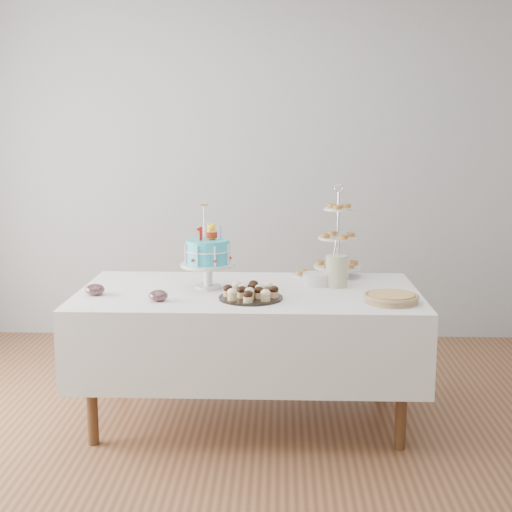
{
  "coord_description": "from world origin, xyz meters",
  "views": [
    {
      "loc": [
        0.18,
        -3.63,
        1.69
      ],
      "look_at": [
        0.04,
        0.3,
        0.97
      ],
      "focal_mm": 50.0,
      "sensor_mm": 36.0,
      "label": 1
    }
  ],
  "objects_px": {
    "cupcake_tray": "(251,292)",
    "plate_stack": "(318,279)",
    "table": "(249,329)",
    "pie": "(391,298)",
    "utensil_pitcher": "(337,270)",
    "pastry_plate": "(310,274)",
    "birthday_cake": "(208,266)",
    "tiered_stand": "(338,239)",
    "jam_bowl_b": "(95,290)",
    "jam_bowl_a": "(158,296)"
  },
  "relations": [
    {
      "from": "plate_stack",
      "to": "jam_bowl_b",
      "type": "xyz_separation_m",
      "value": [
        -1.24,
        -0.3,
        -0.0
      ]
    },
    {
      "from": "pastry_plate",
      "to": "birthday_cake",
      "type": "bearing_deg",
      "value": -149.29
    },
    {
      "from": "cupcake_tray",
      "to": "plate_stack",
      "type": "height_order",
      "value": "cupcake_tray"
    },
    {
      "from": "jam_bowl_b",
      "to": "plate_stack",
      "type": "bearing_deg",
      "value": 13.79
    },
    {
      "from": "birthday_cake",
      "to": "cupcake_tray",
      "type": "xyz_separation_m",
      "value": [
        0.25,
        -0.24,
        -0.09
      ]
    },
    {
      "from": "table",
      "to": "pie",
      "type": "xyz_separation_m",
      "value": [
        0.77,
        -0.25,
        0.25
      ]
    },
    {
      "from": "plate_stack",
      "to": "utensil_pitcher",
      "type": "bearing_deg",
      "value": -21.02
    },
    {
      "from": "jam_bowl_a",
      "to": "birthday_cake",
      "type": "bearing_deg",
      "value": 52.67
    },
    {
      "from": "birthday_cake",
      "to": "pastry_plate",
      "type": "distance_m",
      "value": 0.71
    },
    {
      "from": "cupcake_tray",
      "to": "pie",
      "type": "distance_m",
      "value": 0.75
    },
    {
      "from": "pie",
      "to": "jam_bowl_b",
      "type": "distance_m",
      "value": 1.61
    },
    {
      "from": "table",
      "to": "plate_stack",
      "type": "height_order",
      "value": "plate_stack"
    },
    {
      "from": "utensil_pitcher",
      "to": "tiered_stand",
      "type": "bearing_deg",
      "value": 106.33
    },
    {
      "from": "pastry_plate",
      "to": "utensil_pitcher",
      "type": "bearing_deg",
      "value": -63.58
    },
    {
      "from": "plate_stack",
      "to": "jam_bowl_b",
      "type": "bearing_deg",
      "value": -166.21
    },
    {
      "from": "jam_bowl_b",
      "to": "utensil_pitcher",
      "type": "relative_size",
      "value": 0.38
    },
    {
      "from": "pie",
      "to": "tiered_stand",
      "type": "relative_size",
      "value": 0.51
    },
    {
      "from": "plate_stack",
      "to": "jam_bowl_b",
      "type": "height_order",
      "value": "plate_stack"
    },
    {
      "from": "birthday_cake",
      "to": "tiered_stand",
      "type": "relative_size",
      "value": 0.84
    },
    {
      "from": "plate_stack",
      "to": "tiered_stand",
      "type": "bearing_deg",
      "value": 61.14
    },
    {
      "from": "jam_bowl_b",
      "to": "table",
      "type": "bearing_deg",
      "value": 9.71
    },
    {
      "from": "utensil_pitcher",
      "to": "pastry_plate",
      "type": "bearing_deg",
      "value": 137.96
    },
    {
      "from": "birthday_cake",
      "to": "pastry_plate",
      "type": "height_order",
      "value": "birthday_cake"
    },
    {
      "from": "cupcake_tray",
      "to": "jam_bowl_a",
      "type": "height_order",
      "value": "cupcake_tray"
    },
    {
      "from": "birthday_cake",
      "to": "pastry_plate",
      "type": "xyz_separation_m",
      "value": [
        0.6,
        0.36,
        -0.12
      ]
    },
    {
      "from": "jam_bowl_a",
      "to": "plate_stack",
      "type": "bearing_deg",
      "value": 26.09
    },
    {
      "from": "pie",
      "to": "jam_bowl_a",
      "type": "distance_m",
      "value": 1.23
    },
    {
      "from": "cupcake_tray",
      "to": "tiered_stand",
      "type": "distance_m",
      "value": 0.81
    },
    {
      "from": "tiered_stand",
      "to": "jam_bowl_a",
      "type": "xyz_separation_m",
      "value": [
        -1.0,
        -0.66,
        -0.21
      ]
    },
    {
      "from": "cupcake_tray",
      "to": "jam_bowl_a",
      "type": "relative_size",
      "value": 3.4
    },
    {
      "from": "pie",
      "to": "jam_bowl_b",
      "type": "relative_size",
      "value": 2.73
    },
    {
      "from": "pie",
      "to": "tiered_stand",
      "type": "bearing_deg",
      "value": 109.86
    },
    {
      "from": "pie",
      "to": "utensil_pitcher",
      "type": "distance_m",
      "value": 0.46
    },
    {
      "from": "pastry_plate",
      "to": "jam_bowl_a",
      "type": "distance_m",
      "value": 1.07
    },
    {
      "from": "jam_bowl_b",
      "to": "cupcake_tray",
      "type": "bearing_deg",
      "value": -3.63
    },
    {
      "from": "birthday_cake",
      "to": "jam_bowl_b",
      "type": "distance_m",
      "value": 0.64
    },
    {
      "from": "jam_bowl_a",
      "to": "jam_bowl_b",
      "type": "bearing_deg",
      "value": 162.09
    },
    {
      "from": "jam_bowl_a",
      "to": "utensil_pitcher",
      "type": "bearing_deg",
      "value": 21.5
    },
    {
      "from": "plate_stack",
      "to": "table",
      "type": "bearing_deg",
      "value": -158.12
    },
    {
      "from": "pie",
      "to": "utensil_pitcher",
      "type": "height_order",
      "value": "utensil_pitcher"
    },
    {
      "from": "birthday_cake",
      "to": "pie",
      "type": "bearing_deg",
      "value": -40.07
    },
    {
      "from": "pastry_plate",
      "to": "tiered_stand",
      "type": "bearing_deg",
      "value": 0.0
    },
    {
      "from": "jam_bowl_b",
      "to": "utensil_pitcher",
      "type": "xyz_separation_m",
      "value": [
        1.35,
        0.26,
        0.07
      ]
    },
    {
      "from": "cupcake_tray",
      "to": "jam_bowl_a",
      "type": "distance_m",
      "value": 0.49
    },
    {
      "from": "tiered_stand",
      "to": "table",
      "type": "bearing_deg",
      "value": -143.04
    },
    {
      "from": "jam_bowl_a",
      "to": "table",
      "type": "bearing_deg",
      "value": 29.46
    },
    {
      "from": "plate_stack",
      "to": "utensil_pitcher",
      "type": "relative_size",
      "value": 0.64
    },
    {
      "from": "utensil_pitcher",
      "to": "table",
      "type": "bearing_deg",
      "value": -145.18
    },
    {
      "from": "table",
      "to": "jam_bowl_a",
      "type": "bearing_deg",
      "value": -150.54
    },
    {
      "from": "table",
      "to": "birthday_cake",
      "type": "xyz_separation_m",
      "value": [
        -0.23,
        0.04,
        0.36
      ]
    }
  ]
}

